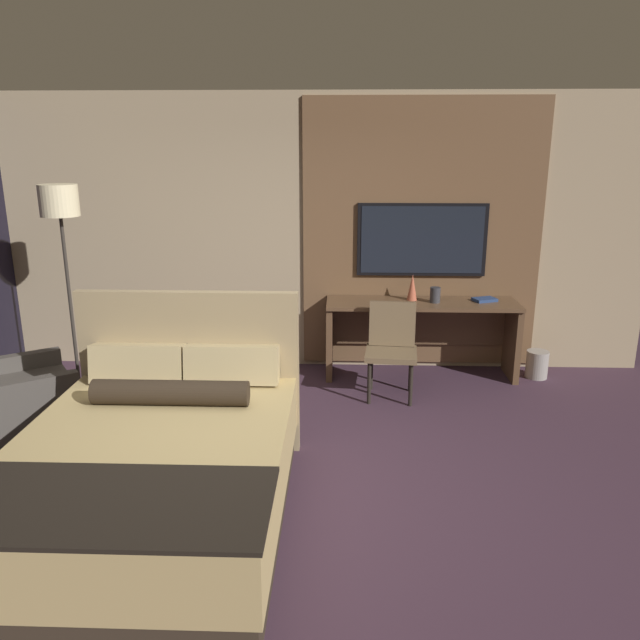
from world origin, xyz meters
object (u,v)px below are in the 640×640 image
Objects in this scene: tv at (422,240)px; vase_tall at (412,287)px; waste_bin at (537,364)px; armchair_by_window at (20,399)px; desk at (421,325)px; book at (485,300)px; bed at (155,470)px; desk_chair at (392,342)px; vase_short at (435,295)px; floor_lamp at (61,219)px.

vase_tall is at bearing -119.27° from tv.
armchair_by_window is at bearing -164.17° from waste_bin.
desk is 1.75× the size of armchair_by_window.
desk is 7.37× the size of book.
tv is 0.87m from book.
bed is 2.69m from desk_chair.
book is at bearing -106.43° from armchair_by_window.
vase_short is at bearing -179.86° from waste_bin.
vase_short is at bearing -105.04° from armchair_by_window.
waste_bin is at bearing 0.14° from vase_short.
book is at bearing 8.80° from floor_lamp.
desk_chair is (-0.33, -0.54, -0.01)m from desk.
bed is 2.82m from floor_lamp.
vase_tall reaches higher than book.
tv reaches higher than desk.
book is (4.11, 1.40, 0.54)m from armchair_by_window.
vase_tall is at bearing 11.07° from floor_lamp.
book is (2.58, 2.70, 0.44)m from bed.
bed is 3.63m from tv.
bed is at bearing -165.56° from armchair_by_window.
armchair_by_window is 7.12× the size of vase_short.
tv is at bearing 13.59° from floor_lamp.
vase_tall is (3.22, 0.63, -0.74)m from floor_lamp.
tv is at bearing 60.73° from vase_tall.
book is 0.92× the size of waste_bin.
floor_lamp is 7.44× the size of vase_tall.
vase_short is at bearing 51.73° from bed.
bed is 8.33× the size of vase_tall.
desk is at bearing -178.12° from book.
floor_lamp is (-3.32, -0.80, 0.29)m from tv.
bed is at bearing -126.05° from desk.
vase_tall is (3.38, 1.41, 0.66)m from armchair_by_window.
floor_lamp is at bearing -173.50° from desk_chair.
book is at bearing 1.88° from desk.
waste_bin is (1.28, -0.09, -0.77)m from vase_tall.
vase_short is (0.12, -0.05, 0.32)m from desk.
vase_tall is 1.72× the size of vase_short.
floor_lamp reaches higher than armchair_by_window.
desk_chair is 3.33× the size of vase_tall.
desk_chair is 3.13× the size of waste_bin.
desk is 0.97× the size of floor_lamp.
waste_bin is (1.52, 0.49, -0.38)m from desk_chair.
desk is at bearing -22.49° from vase_tall.
floor_lamp is 3.57m from vase_short.
desk is 1.46× the size of tv.
floor_lamp is 6.99× the size of waste_bin.
desk_chair reaches higher than waste_bin.
desk_chair is at bearing -114.08° from tv.
vase_short is 0.59× the size of book.
armchair_by_window is 4.85m from waste_bin.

